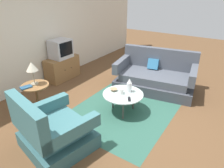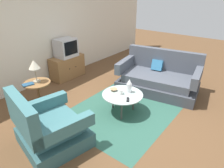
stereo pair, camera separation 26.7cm
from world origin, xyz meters
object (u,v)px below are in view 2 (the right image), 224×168
object	(u,v)px
side_table	(38,89)
mug	(121,92)
vase	(129,86)
tv_remote_dark	(128,100)
television	(66,48)
tv_stand	(67,67)
bowl	(114,90)
armchair	(49,129)
couch	(159,79)
table_lamp	(34,65)
book	(28,84)
coffee_table	(123,96)

from	to	relation	value
side_table	mug	distance (m)	1.67
vase	tv_remote_dark	distance (m)	0.33
television	tv_remote_dark	xyz separation A→B (m)	(-0.63, -2.38, -0.42)
television	tv_stand	bearing A→B (deg)	90.00
vase	bowl	world-z (taller)	vase
armchair	mug	bearing A→B (deg)	89.12
armchair	vase	world-z (taller)	armchair
tv_remote_dark	mug	bearing A→B (deg)	32.14
couch	television	distance (m)	2.49
couch	bowl	world-z (taller)	couch
television	vase	xyz separation A→B (m)	(-0.36, -2.23, -0.29)
table_lamp	bowl	bearing A→B (deg)	-55.58
book	armchair	bearing A→B (deg)	-94.89
couch	vase	size ratio (longest dim) A/B	6.95
coffee_table	television	distance (m)	2.27
tv_stand	tv_remote_dark	world-z (taller)	tv_stand
tv_stand	tv_remote_dark	distance (m)	2.48
side_table	television	bearing A→B (deg)	27.32
coffee_table	table_lamp	size ratio (longest dim) A/B	1.74
table_lamp	mug	distance (m)	1.74
couch	table_lamp	world-z (taller)	table_lamp
book	couch	bearing A→B (deg)	-19.79
side_table	bowl	distance (m)	1.52
couch	table_lamp	distance (m)	2.77
television	vase	distance (m)	2.27
book	coffee_table	bearing A→B (deg)	-40.34
side_table	television	size ratio (longest dim) A/B	1.08
book	tv_remote_dark	bearing A→B (deg)	-47.16
side_table	bowl	xyz separation A→B (m)	(0.89, -1.24, 0.02)
coffee_table	television	bearing A→B (deg)	77.01
coffee_table	bowl	bearing A→B (deg)	89.23
couch	bowl	size ratio (longest dim) A/B	12.96
side_table	vase	bearing A→B (deg)	-55.94
table_lamp	mug	world-z (taller)	table_lamp
bowl	tv_stand	bearing A→B (deg)	75.83
side_table	mug	size ratio (longest dim) A/B	4.50
table_lamp	mug	bearing A→B (deg)	-60.04
couch	coffee_table	xyz separation A→B (m)	(-1.32, 0.12, 0.08)
armchair	tv_remote_dark	xyz separation A→B (m)	(1.32, -0.55, 0.11)
tv_stand	bowl	bearing A→B (deg)	-104.17
side_table	television	distance (m)	1.62
mug	side_table	bearing A→B (deg)	121.05
tv_remote_dark	book	xyz separation A→B (m)	(-0.92, 1.70, 0.16)
television	table_lamp	size ratio (longest dim) A/B	1.16
vase	side_table	bearing A→B (deg)	124.06
side_table	coffee_table	bearing A→B (deg)	-58.71
couch	side_table	world-z (taller)	couch
armchair	couch	size ratio (longest dim) A/B	0.58
side_table	vase	distance (m)	1.83
armchair	book	bearing A→B (deg)	172.46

